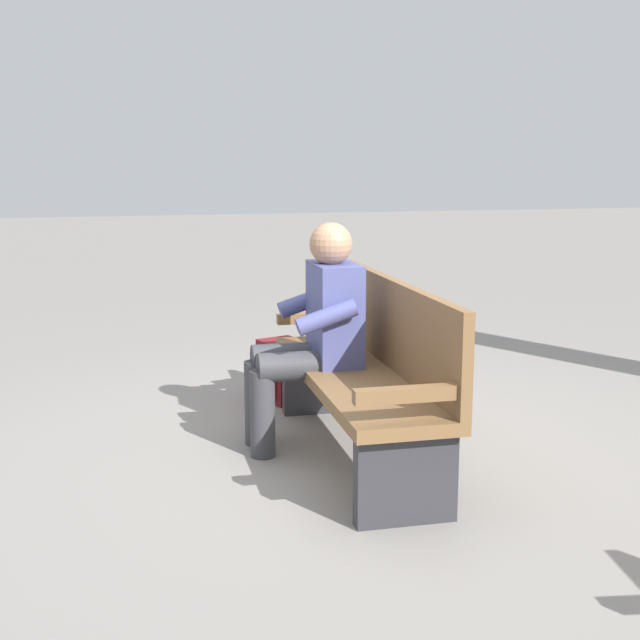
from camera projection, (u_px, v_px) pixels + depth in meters
name	position (u px, v px, depth m)	size (l,w,h in m)	color
ground_plane	(354.00, 457.00, 4.24)	(40.00, 40.00, 0.00)	gray
bench_near	(369.00, 369.00, 4.17)	(1.82, 0.55, 0.90)	brown
person_seated	(314.00, 330.00, 4.30)	(0.58, 0.58, 1.18)	#474C84
backpack	(283.00, 371.00, 5.24)	(0.37, 0.35, 0.38)	maroon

